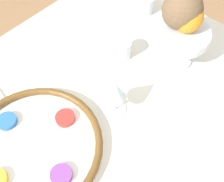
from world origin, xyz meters
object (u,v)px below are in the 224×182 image
at_px(orange_fruit, 187,17).
at_px(cup_near, 145,5).
at_px(seder_plate, 33,147).
at_px(coconut, 182,10).
at_px(wine_glass, 115,93).
at_px(fruit_stand, 180,38).
at_px(cup_mid, 122,49).

distance_m(orange_fruit, cup_near, 0.27).
bearing_deg(seder_plate, coconut, -8.33).
distance_m(wine_glass, orange_fruit, 0.29).
bearing_deg(fruit_stand, seder_plate, 169.34).
distance_m(seder_plate, wine_glass, 0.25).
height_order(wine_glass, cup_mid, wine_glass).
distance_m(orange_fruit, cup_mid, 0.22).
relative_size(coconut, cup_mid, 1.79).
height_order(seder_plate, cup_near, cup_near).
relative_size(seder_plate, fruit_stand, 2.09).
distance_m(fruit_stand, cup_mid, 0.18).
bearing_deg(coconut, seder_plate, 171.67).
distance_m(seder_plate, coconut, 0.54).
xyz_separation_m(orange_fruit, cup_mid, (-0.11, 0.14, -0.13)).
distance_m(wine_glass, cup_near, 0.44).
bearing_deg(seder_plate, cup_near, 10.75).
bearing_deg(seder_plate, wine_glass, -18.75).
height_order(seder_plate, wine_glass, wine_glass).
xyz_separation_m(wine_glass, cup_near, (0.39, 0.19, -0.05)).
relative_size(fruit_stand, coconut, 1.51).
xyz_separation_m(seder_plate, fruit_stand, (0.50, -0.09, 0.08)).
relative_size(fruit_stand, cup_near, 2.70).
bearing_deg(wine_glass, fruit_stand, -3.47).
xyz_separation_m(coconut, cup_near, (0.11, 0.19, -0.15)).
bearing_deg(coconut, fruit_stand, -116.60).
xyz_separation_m(fruit_stand, cup_mid, (-0.10, 0.14, -0.06)).
distance_m(fruit_stand, orange_fruit, 0.07).
relative_size(coconut, cup_near, 1.79).
relative_size(wine_glass, orange_fruit, 1.39).
bearing_deg(cup_near, orange_fruit, -117.24).
relative_size(orange_fruit, cup_mid, 1.39).
relative_size(seder_plate, cup_mid, 5.65).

